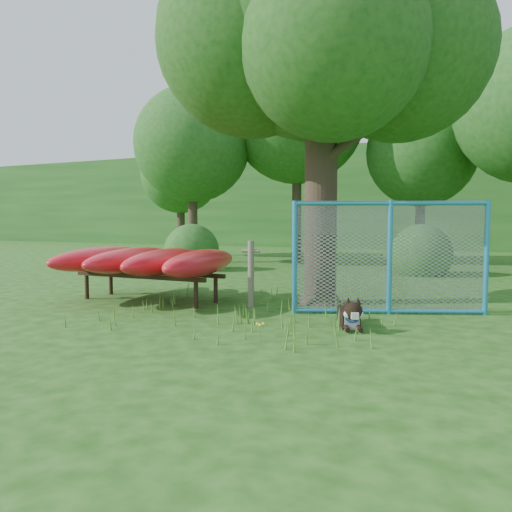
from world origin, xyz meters
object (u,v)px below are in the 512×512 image
at_px(oak_tree, 320,32).
at_px(kayak_rack, 149,261).
at_px(husky_dog, 350,316).
at_px(fence_section, 390,258).

xyz_separation_m(oak_tree, kayak_rack, (-3.12, -1.20, -4.34)).
relative_size(oak_tree, husky_dog, 7.01).
relative_size(kayak_rack, fence_section, 1.07).
height_order(oak_tree, kayak_rack, oak_tree).
height_order(kayak_rack, husky_dog, kayak_rack).
bearing_deg(husky_dog, fence_section, 53.57).
bearing_deg(husky_dog, oak_tree, 97.17).
relative_size(oak_tree, kayak_rack, 2.24).
distance_m(kayak_rack, husky_dog, 4.37).
xyz_separation_m(kayak_rack, husky_dog, (4.25, -0.81, -0.62)).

